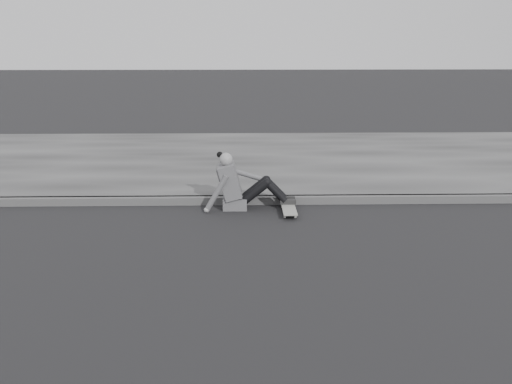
% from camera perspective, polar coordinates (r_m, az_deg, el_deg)
% --- Properties ---
extents(ground, '(80.00, 80.00, 0.00)m').
position_cam_1_polar(ground, '(6.74, 14.56, -7.28)').
color(ground, black).
rests_on(ground, ground).
extents(curb, '(24.00, 0.16, 0.12)m').
position_cam_1_polar(curb, '(9.08, 10.27, -0.73)').
color(curb, '#444444').
rests_on(curb, ground).
extents(sidewalk, '(24.00, 6.00, 0.12)m').
position_cam_1_polar(sidewalk, '(11.97, 7.45, 3.26)').
color(sidewalk, '#393939').
rests_on(sidewalk, ground).
extents(skateboard, '(0.20, 0.78, 0.09)m').
position_cam_1_polar(skateboard, '(8.46, 3.29, -1.62)').
color(skateboard, '#A5A49F').
rests_on(skateboard, ground).
extents(seated_woman, '(1.38, 0.46, 0.88)m').
position_cam_1_polar(seated_woman, '(8.59, -1.70, 0.67)').
color(seated_woman, '#4F4F51').
rests_on(seated_woman, ground).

